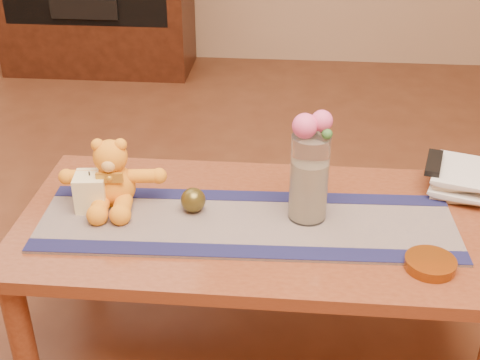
# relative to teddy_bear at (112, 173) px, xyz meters

# --- Properties ---
(floor) EXTENTS (5.50, 5.50, 0.00)m
(floor) POSITION_rel_teddy_bear_xyz_m (0.43, -0.05, -0.56)
(floor) COLOR #522917
(floor) RESTS_ON ground
(coffee_table_top) EXTENTS (1.40, 0.70, 0.04)m
(coffee_table_top) POSITION_rel_teddy_bear_xyz_m (0.43, -0.05, -0.13)
(coffee_table_top) COLOR #5F2A16
(coffee_table_top) RESTS_ON floor
(table_leg_fl) EXTENTS (0.07, 0.07, 0.41)m
(table_leg_fl) POSITION_rel_teddy_bear_xyz_m (-0.21, -0.34, -0.35)
(table_leg_fl) COLOR #5F2A16
(table_leg_fl) RESTS_ON floor
(table_leg_bl) EXTENTS (0.07, 0.07, 0.41)m
(table_leg_bl) POSITION_rel_teddy_bear_xyz_m (-0.21, 0.24, -0.35)
(table_leg_bl) COLOR #5F2A16
(table_leg_bl) RESTS_ON floor
(table_leg_br) EXTENTS (0.07, 0.07, 0.41)m
(table_leg_br) POSITION_rel_teddy_bear_xyz_m (1.07, 0.24, -0.35)
(table_leg_br) COLOR #5F2A16
(table_leg_br) RESTS_ON floor
(persian_runner) EXTENTS (1.21, 0.39, 0.01)m
(persian_runner) POSITION_rel_teddy_bear_xyz_m (0.41, -0.08, -0.10)
(persian_runner) COLOR #171942
(persian_runner) RESTS_ON coffee_table_top
(runner_border_near) EXTENTS (1.20, 0.10, 0.00)m
(runner_border_near) POSITION_rel_teddy_bear_xyz_m (0.41, -0.22, -0.10)
(runner_border_near) COLOR #151641
(runner_border_near) RESTS_ON persian_runner
(runner_border_far) EXTENTS (1.20, 0.10, 0.00)m
(runner_border_far) POSITION_rel_teddy_bear_xyz_m (0.40, 0.07, -0.10)
(runner_border_far) COLOR #151641
(runner_border_far) RESTS_ON persian_runner
(teddy_bear) EXTENTS (0.32, 0.27, 0.20)m
(teddy_bear) POSITION_rel_teddy_bear_xyz_m (0.00, 0.00, 0.00)
(teddy_bear) COLOR orange
(teddy_bear) RESTS_ON persian_runner
(pillar_candle) EXTENTS (0.10, 0.10, 0.11)m
(pillar_candle) POSITION_rel_teddy_bear_xyz_m (-0.06, -0.04, -0.05)
(pillar_candle) COLOR beige
(pillar_candle) RESTS_ON persian_runner
(candle_wick) EXTENTS (0.00, 0.00, 0.01)m
(candle_wick) POSITION_rel_teddy_bear_xyz_m (-0.06, -0.04, 0.01)
(candle_wick) COLOR black
(candle_wick) RESTS_ON pillar_candle
(glass_vase) EXTENTS (0.11, 0.11, 0.26)m
(glass_vase) POSITION_rel_teddy_bear_xyz_m (0.58, -0.03, 0.03)
(glass_vase) COLOR silver
(glass_vase) RESTS_ON persian_runner
(potpourri_fill) EXTENTS (0.09, 0.09, 0.18)m
(potpourri_fill) POSITION_rel_teddy_bear_xyz_m (0.58, -0.03, -0.01)
(potpourri_fill) COLOR beige
(potpourri_fill) RESTS_ON glass_vase
(rose_left) EXTENTS (0.07, 0.07, 0.07)m
(rose_left) POSITION_rel_teddy_bear_xyz_m (0.56, -0.04, 0.19)
(rose_left) COLOR #E04F8B
(rose_left) RESTS_ON glass_vase
(rose_right) EXTENTS (0.06, 0.06, 0.06)m
(rose_right) POSITION_rel_teddy_bear_xyz_m (0.60, -0.03, 0.20)
(rose_right) COLOR #E04F8B
(rose_right) RESTS_ON glass_vase
(blue_flower_back) EXTENTS (0.04, 0.04, 0.04)m
(blue_flower_back) POSITION_rel_teddy_bear_xyz_m (0.59, 0.00, 0.19)
(blue_flower_back) COLOR #4A5AA1
(blue_flower_back) RESTS_ON glass_vase
(blue_flower_side) EXTENTS (0.04, 0.04, 0.04)m
(blue_flower_side) POSITION_rel_teddy_bear_xyz_m (0.55, -0.01, 0.18)
(blue_flower_side) COLOR #4A5AA1
(blue_flower_side) RESTS_ON glass_vase
(leaf_sprig) EXTENTS (0.03, 0.03, 0.03)m
(leaf_sprig) POSITION_rel_teddy_bear_xyz_m (0.62, -0.05, 0.18)
(leaf_sprig) COLOR #33662D
(leaf_sprig) RESTS_ON glass_vase
(bronze_ball) EXTENTS (0.09, 0.09, 0.07)m
(bronze_ball) POSITION_rel_teddy_bear_xyz_m (0.24, -0.03, -0.06)
(bronze_ball) COLOR #4E441A
(bronze_ball) RESTS_ON persian_runner
(book_bottom) EXTENTS (0.21, 0.25, 0.02)m
(book_bottom) POSITION_rel_teddy_bear_xyz_m (0.98, 0.20, -0.10)
(book_bottom) COLOR beige
(book_bottom) RESTS_ON coffee_table_top
(book_lower) EXTENTS (0.23, 0.27, 0.02)m
(book_lower) POSITION_rel_teddy_bear_xyz_m (0.98, 0.20, -0.08)
(book_lower) COLOR beige
(book_lower) RESTS_ON book_bottom
(book_upper) EXTENTS (0.20, 0.24, 0.02)m
(book_upper) POSITION_rel_teddy_bear_xyz_m (0.97, 0.21, -0.06)
(book_upper) COLOR beige
(book_upper) RESTS_ON book_lower
(book_top) EXTENTS (0.22, 0.26, 0.02)m
(book_top) POSITION_rel_teddy_bear_xyz_m (0.98, 0.20, -0.04)
(book_top) COLOR beige
(book_top) RESTS_ON book_upper
(tv_remote) EXTENTS (0.08, 0.17, 0.02)m
(tv_remote) POSITION_rel_teddy_bear_xyz_m (0.97, 0.19, -0.02)
(tv_remote) COLOR black
(tv_remote) RESTS_ON book_top
(amber_dish) EXTENTS (0.15, 0.15, 0.03)m
(amber_dish) POSITION_rel_teddy_bear_xyz_m (0.90, -0.24, -0.09)
(amber_dish) COLOR #BF5914
(amber_dish) RESTS_ON coffee_table_top
(stereo_lower) EXTENTS (0.42, 0.28, 0.12)m
(stereo_lower) POSITION_rel_teddy_bear_xyz_m (-0.77, 2.30, -0.10)
(stereo_lower) COLOR black
(stereo_lower) RESTS_ON media_cabinet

